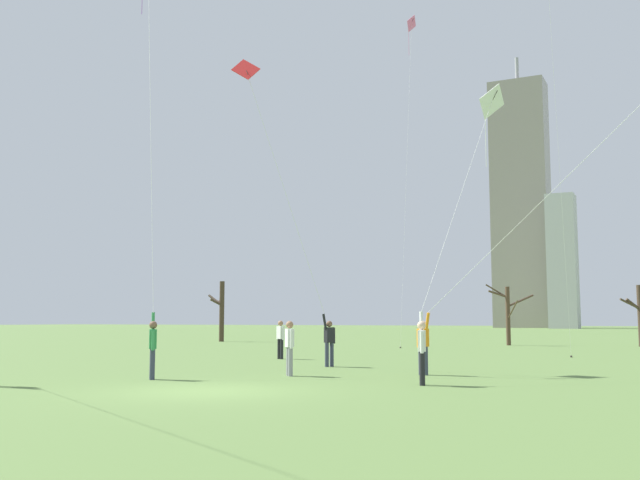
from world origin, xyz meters
name	(u,v)px	position (x,y,z in m)	size (l,w,h in m)	color
ground_plane	(207,391)	(0.00, 0.00, 0.00)	(400.00, 400.00, 0.00)	#5B7A3D
kite_flyer_midfield_left_purple	(152,245)	(-4.28, 3.15, 3.91)	(5.30, 5.92, 16.42)	#33384C
kite_flyer_midfield_center_white	(440,284)	(4.09, 5.17, 2.64)	(0.80, 8.05, 9.95)	black
kite_flyer_foreground_left_red	(319,306)	(-1.52, 9.01, 2.14)	(2.58, 3.13, 10.79)	#33384C
kite_flyer_far_back_blue	(541,224)	(6.62, 6.47, 4.32)	(14.35, 2.76, 14.12)	#33384C
bystander_strolling_midfield	(290,345)	(-0.49, 4.93, 0.90)	(0.38, 0.40, 1.62)	gray
bystander_watching_nearby	(280,338)	(-5.36, 13.11, 0.90)	(0.45, 0.34, 1.62)	black
distant_kite_drifting_left_pink	(411,41)	(-6.16, 33.12, 21.16)	(1.58, 7.45, 23.28)	pink
bare_tree_center	(221,310)	(-21.89, 33.31, 2.41)	(1.62, 1.73, 4.63)	#423326
bare_tree_leftmost	(508,312)	(-0.17, 34.51, 2.18)	(2.79, 3.08, 4.02)	#4C3828
skyline_mid_tower_left	(563,261)	(-10.23, 134.37, 13.07)	(5.39, 5.17, 26.13)	#B2B2B7
skyline_wide_slab	(521,203)	(-20.10, 146.29, 26.86)	(11.79, 7.60, 59.57)	gray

